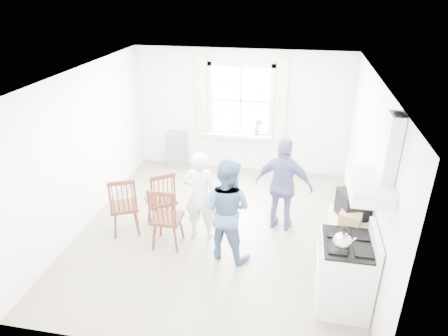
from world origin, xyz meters
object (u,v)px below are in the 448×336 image
(low_cabinet, at_px, (345,243))
(person_right, at_px, (284,185))
(windsor_chair_c, at_px, (123,201))
(person_mid, at_px, (227,210))
(windsor_chair_a, at_px, (162,195))
(stereo_stack, at_px, (355,204))
(windsor_chair_b, at_px, (164,213))
(person_left, at_px, (200,195))
(gas_stove, at_px, (345,273))

(low_cabinet, xyz_separation_m, person_right, (-0.94, 0.92, 0.36))
(person_right, bearing_deg, windsor_chair_c, 25.54)
(person_right, bearing_deg, person_mid, 59.11)
(person_mid, distance_m, person_right, 1.19)
(low_cabinet, height_order, windsor_chair_a, windsor_chair_a)
(stereo_stack, xyz_separation_m, windsor_chair_a, (-2.93, 0.51, -0.45))
(low_cabinet, relative_size, windsor_chair_b, 0.84)
(windsor_chair_c, bearing_deg, person_left, 9.93)
(person_right, bearing_deg, windsor_chair_a, 21.35)
(windsor_chair_a, height_order, windsor_chair_b, windsor_chair_b)
(windsor_chair_c, bearing_deg, windsor_chair_b, -17.28)
(windsor_chair_a, bearing_deg, person_right, 11.31)
(gas_stove, bearing_deg, person_right, 118.20)
(gas_stove, distance_m, windsor_chair_c, 3.49)
(gas_stove, height_order, windsor_chair_a, gas_stove)
(windsor_chair_b, height_order, person_right, person_right)
(windsor_chair_b, xyz_separation_m, person_right, (1.73, 0.92, 0.16))
(windsor_chair_c, distance_m, person_left, 1.23)
(stereo_stack, height_order, windsor_chair_b, stereo_stack)
(low_cabinet, height_order, person_mid, person_mid)
(low_cabinet, bearing_deg, person_mid, 179.15)
(low_cabinet, distance_m, person_mid, 1.75)
(stereo_stack, distance_m, windsor_chair_a, 3.00)
(person_right, bearing_deg, person_left, 30.57)
(low_cabinet, bearing_deg, gas_stove, -95.68)
(stereo_stack, distance_m, person_left, 2.33)
(low_cabinet, height_order, windsor_chair_b, windsor_chair_b)
(gas_stove, distance_m, person_left, 2.45)
(windsor_chair_a, relative_size, person_mid, 0.66)
(low_cabinet, distance_m, person_left, 2.28)
(windsor_chair_b, relative_size, person_mid, 0.67)
(gas_stove, bearing_deg, windsor_chair_b, 165.01)
(windsor_chair_b, bearing_deg, person_right, 28.07)
(windsor_chair_a, distance_m, person_left, 0.68)
(windsor_chair_a, distance_m, person_mid, 1.28)
(low_cabinet, relative_size, person_left, 0.60)
(gas_stove, bearing_deg, person_mid, 156.22)
(windsor_chair_a, height_order, person_left, person_left)
(windsor_chair_a, xyz_separation_m, person_right, (1.94, 0.39, 0.17))
(windsor_chair_a, xyz_separation_m, person_mid, (1.16, -0.51, 0.16))
(windsor_chair_c, bearing_deg, low_cabinet, -3.86)
(stereo_stack, relative_size, windsor_chair_b, 0.49)
(windsor_chair_b, relative_size, person_left, 0.71)
(windsor_chair_c, height_order, person_left, person_left)
(windsor_chair_b, bearing_deg, low_cabinet, 0.07)
(person_mid, bearing_deg, gas_stove, 172.86)
(windsor_chair_b, height_order, windsor_chair_c, windsor_chair_b)
(person_mid, xyz_separation_m, person_right, (0.78, 0.90, 0.01))
(person_left, height_order, person_mid, person_mid)
(stereo_stack, bearing_deg, person_mid, 180.00)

